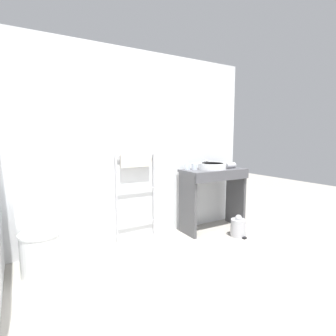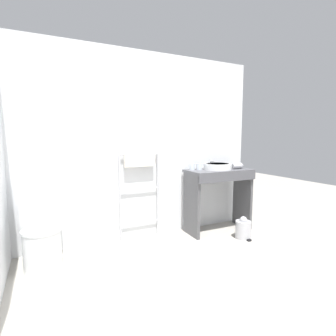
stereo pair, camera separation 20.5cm
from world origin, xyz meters
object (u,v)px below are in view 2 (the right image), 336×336
object	(u,v)px
cup_near_wall	(192,167)
trash_bin	(243,229)
sink_basin	(218,166)
cup_near_edge	(199,167)
hair_dryer	(236,166)
toilet	(42,238)
towel_radiator	(140,175)

from	to	relation	value
cup_near_wall	trash_bin	bearing A→B (deg)	-45.96
sink_basin	cup_near_edge	size ratio (longest dim) A/B	4.38
sink_basin	cup_near_edge	bearing A→B (deg)	165.18
cup_near_wall	hair_dryer	xyz separation A→B (m)	(0.65, -0.14, -0.00)
sink_basin	hair_dryer	xyz separation A→B (m)	(0.30, -0.03, -0.00)
cup_near_wall	cup_near_edge	size ratio (longest dim) A/B	1.02
hair_dryer	toilet	bearing A→B (deg)	-178.43
trash_bin	sink_basin	bearing A→B (deg)	109.27
toilet	towel_radiator	size ratio (longest dim) A/B	0.66
toilet	hair_dryer	world-z (taller)	hair_dryer
towel_radiator	cup_near_edge	xyz separation A→B (m)	(0.81, -0.13, 0.08)
sink_basin	trash_bin	size ratio (longest dim) A/B	1.32
toilet	hair_dryer	size ratio (longest dim) A/B	3.52
toilet	trash_bin	bearing A→B (deg)	-7.07
towel_radiator	sink_basin	size ratio (longest dim) A/B	2.97
towel_radiator	cup_near_wall	world-z (taller)	towel_radiator
cup_near_wall	trash_bin	xyz separation A→B (m)	(0.48, -0.50, -0.79)
towel_radiator	sink_basin	xyz separation A→B (m)	(1.07, -0.20, 0.08)
sink_basin	cup_near_wall	bearing A→B (deg)	162.89
towel_radiator	cup_near_edge	world-z (taller)	towel_radiator
sink_basin	cup_near_wall	distance (m)	0.36
toilet	hair_dryer	xyz separation A→B (m)	(2.52, 0.07, 0.60)
sink_basin	hair_dryer	size ratio (longest dim) A/B	1.79
toilet	towel_radiator	bearing A→B (deg)	14.50
sink_basin	hair_dryer	bearing A→B (deg)	-6.20
toilet	trash_bin	world-z (taller)	toilet
toilet	trash_bin	size ratio (longest dim) A/B	2.58
toilet	towel_radiator	world-z (taller)	towel_radiator
cup_near_wall	hair_dryer	bearing A→B (deg)	-12.14
cup_near_wall	trash_bin	size ratio (longest dim) A/B	0.30
sink_basin	hair_dryer	world-z (taller)	sink_basin
towel_radiator	toilet	bearing A→B (deg)	-165.50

